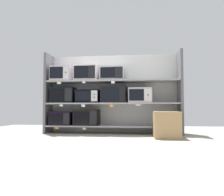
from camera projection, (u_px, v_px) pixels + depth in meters
ground at (105, 141)px, 3.39m from camera, size 6.67×6.00×0.02m
back_panel at (113, 94)px, 4.65m from camera, size 2.87×0.04×1.66m
upright_left at (48, 93)px, 4.57m from camera, size 0.05×0.42×1.66m
upright_right at (180, 92)px, 4.27m from camera, size 0.05×0.42×1.66m
shelf_0 at (112, 126)px, 4.39m from camera, size 2.67×0.42×0.03m
microwave_0 at (62, 118)px, 4.51m from camera, size 0.45×0.42×0.28m
microwave_1 at (87, 117)px, 4.45m from camera, size 0.49×0.42×0.32m
price_tag_0 at (57, 128)px, 4.30m from camera, size 0.08×0.00×0.03m
price_tag_1 at (84, 129)px, 4.23m from camera, size 0.06×0.00×0.04m
shelf_1 at (112, 104)px, 4.41m from camera, size 2.67×0.42×0.03m
microwave_2 at (63, 95)px, 4.53m from camera, size 0.48×0.35×0.33m
microwave_3 at (88, 96)px, 4.47m from camera, size 0.48×0.34×0.27m
microwave_4 at (114, 95)px, 4.41m from camera, size 0.51×0.40×0.34m
microwave_5 at (140, 95)px, 4.35m from camera, size 0.46×0.41×0.30m
price_tag_2 at (61, 105)px, 4.31m from camera, size 0.08×0.00×0.04m
price_tag_3 at (83, 106)px, 4.26m from camera, size 0.07×0.00×0.05m
price_tag_4 at (111, 106)px, 4.20m from camera, size 0.07×0.00×0.05m
price_tag_5 at (138, 105)px, 4.14m from camera, size 0.09×0.00×0.03m
shelf_2 at (112, 81)px, 4.43m from camera, size 2.67×0.42×0.03m
microwave_6 at (62, 74)px, 4.56m from camera, size 0.42×0.42×0.31m
microwave_7 at (86, 73)px, 4.50m from camera, size 0.46×0.38×0.32m
microwave_8 at (112, 74)px, 4.44m from camera, size 0.48×0.37×0.28m
price_tag_6 at (59, 83)px, 4.34m from camera, size 0.08×0.00×0.04m
price_tag_7 at (84, 82)px, 4.28m from camera, size 0.06×0.00×0.03m
price_tag_8 at (113, 82)px, 4.21m from camera, size 0.07×0.00×0.05m
shipping_carton at (167, 125)px, 3.72m from camera, size 0.44×0.44×0.45m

